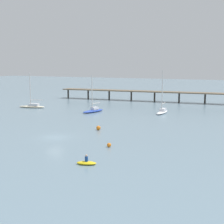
% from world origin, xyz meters
% --- Properties ---
extents(ground_plane, '(400.00, 400.00, 0.00)m').
position_xyz_m(ground_plane, '(0.00, 0.00, 0.00)').
color(ground_plane, slate).
extents(pier, '(67.40, 10.92, 6.64)m').
position_xyz_m(pier, '(9.14, 54.44, 3.43)').
color(pier, brown).
rests_on(pier, ground_plane).
extents(sailboat_white, '(1.87, 6.44, 9.71)m').
position_xyz_m(sailboat_white, '(6.29, 31.26, 0.62)').
color(sailboat_white, white).
rests_on(sailboat_white, ground_plane).
extents(sailboat_blue, '(3.03, 6.61, 8.52)m').
position_xyz_m(sailboat_blue, '(-8.42, 25.55, 0.57)').
color(sailboat_blue, '#2D4CB7').
rests_on(sailboat_blue, ground_plane).
extents(sailboat_cream, '(7.20, 3.79, 8.86)m').
position_xyz_m(sailboat_cream, '(-26.39, 25.32, 0.55)').
color(sailboat_cream, beige).
rests_on(sailboat_cream, ground_plane).
extents(dinghy_yellow, '(2.43, 1.66, 1.14)m').
position_xyz_m(dinghy_yellow, '(11.53, -9.61, 0.23)').
color(dinghy_yellow, yellow).
rests_on(dinghy_yellow, ground_plane).
extents(mooring_buoy_mid, '(0.74, 0.74, 0.74)m').
position_xyz_m(mooring_buoy_mid, '(3.01, 7.94, 0.37)').
color(mooring_buoy_mid, orange).
rests_on(mooring_buoy_mid, ground_plane).
extents(mooring_buoy_far, '(0.58, 0.58, 0.58)m').
position_xyz_m(mooring_buoy_far, '(10.08, -1.53, 0.29)').
color(mooring_buoy_far, orange).
rests_on(mooring_buoy_far, ground_plane).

